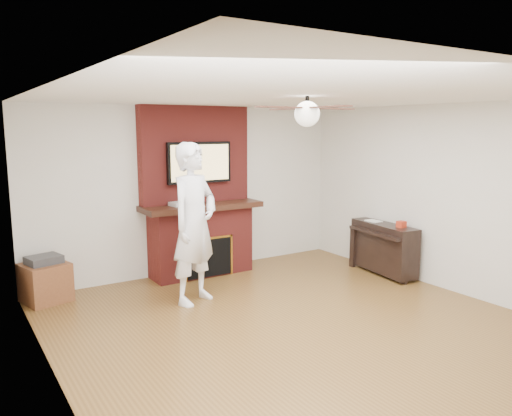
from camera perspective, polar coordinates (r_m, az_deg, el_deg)
room_shell at (r=5.28m, az=5.67°, el=-1.04°), size 5.36×5.86×2.86m
fireplace at (r=7.46m, az=-6.54°, el=-0.05°), size 1.78×0.64×2.50m
tv at (r=7.34m, az=-6.48°, el=5.19°), size 1.00×0.08×0.60m
ceiling_fan at (r=5.20m, az=5.86°, el=10.77°), size 1.21×1.21×0.31m
person at (r=6.23m, az=-7.07°, el=-1.79°), size 0.88×0.76×2.01m
side_table at (r=6.91m, az=-22.94°, el=-7.63°), size 0.62×0.62×0.59m
piano at (r=7.74m, az=14.35°, el=-4.35°), size 0.57×1.21×0.86m
cable_box at (r=7.23m, az=-8.32°, el=0.52°), size 0.40×0.27×0.05m
candle_orange at (r=7.43m, az=-6.23°, el=-7.43°), size 0.06×0.06×0.13m
candle_green at (r=7.48m, az=-5.73°, el=-7.50°), size 0.07×0.07×0.09m
candle_cream at (r=7.54m, az=-4.71°, el=-7.25°), size 0.07×0.07×0.11m
candle_blue at (r=7.53m, az=-4.88°, el=-7.44°), size 0.06×0.06×0.07m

